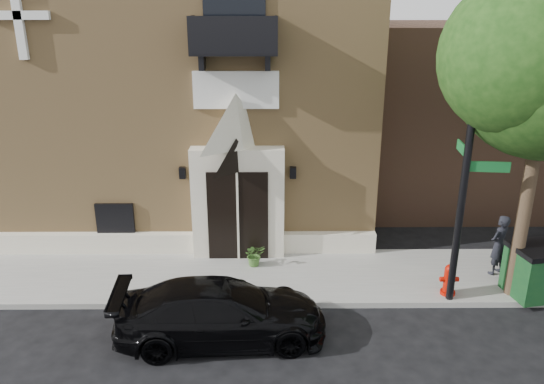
{
  "coord_description": "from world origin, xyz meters",
  "views": [
    {
      "loc": [
        -0.14,
        -11.31,
        7.08
      ],
      "look_at": [
        -0.04,
        2.0,
        2.34
      ],
      "focal_mm": 35.0,
      "sensor_mm": 36.0,
      "label": 1
    }
  ],
  "objects_px": {
    "black_sedan": "(221,312)",
    "street_sign": "(466,170)",
    "fire_hydrant": "(449,280)",
    "pedestrian_near": "(499,245)"
  },
  "relations": [
    {
      "from": "black_sedan",
      "to": "fire_hydrant",
      "type": "distance_m",
      "value": 5.81
    },
    {
      "from": "black_sedan",
      "to": "street_sign",
      "type": "relative_size",
      "value": 0.7
    },
    {
      "from": "pedestrian_near",
      "to": "street_sign",
      "type": "bearing_deg",
      "value": 2.98
    },
    {
      "from": "fire_hydrant",
      "to": "black_sedan",
      "type": "bearing_deg",
      "value": -163.76
    },
    {
      "from": "black_sedan",
      "to": "fire_hydrant",
      "type": "height_order",
      "value": "black_sedan"
    },
    {
      "from": "street_sign",
      "to": "pedestrian_near",
      "type": "height_order",
      "value": "street_sign"
    },
    {
      "from": "black_sedan",
      "to": "street_sign",
      "type": "height_order",
      "value": "street_sign"
    },
    {
      "from": "fire_hydrant",
      "to": "pedestrian_near",
      "type": "relative_size",
      "value": 0.49
    },
    {
      "from": "street_sign",
      "to": "fire_hydrant",
      "type": "xyz_separation_m",
      "value": [
        0.0,
        0.2,
        -2.95
      ]
    },
    {
      "from": "black_sedan",
      "to": "street_sign",
      "type": "distance_m",
      "value": 6.41
    }
  ]
}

